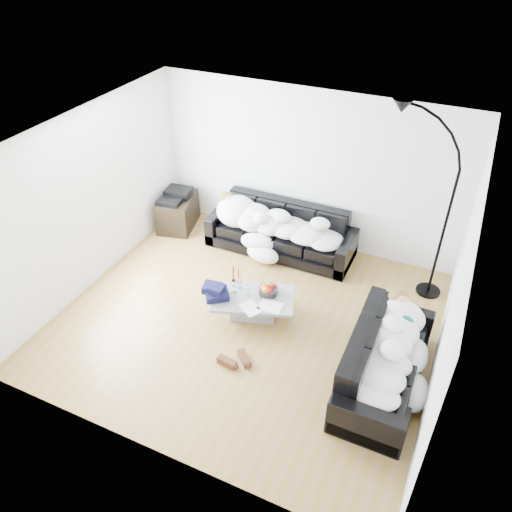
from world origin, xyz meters
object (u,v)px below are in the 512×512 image
at_px(coffee_table, 253,306).
at_px(wine_glass_c, 248,291).
at_px(wine_glass_b, 235,287).
at_px(av_cabinet, 178,212).
at_px(floor_lamp, 446,222).
at_px(sleeper_right, 389,346).
at_px(candle_left, 233,274).
at_px(sofa_right, 386,360).
at_px(shoes, 235,360).
at_px(candle_right, 238,276).
at_px(sofa_back, 281,230).
at_px(sleeper_back, 280,220).
at_px(wine_glass_a, 240,284).
at_px(stereo, 176,195).
at_px(fruit_bowl, 268,289).

bearing_deg(coffee_table, wine_glass_c, 172.27).
height_order(wine_glass_b, av_cabinet, av_cabinet).
height_order(wine_glass_b, floor_lamp, floor_lamp).
xyz_separation_m(sleeper_right, av_cabinet, (-4.14, 2.02, -0.34)).
distance_m(candle_left, av_cabinet, 2.28).
xyz_separation_m(sofa_right, candle_left, (-2.33, 0.65, 0.06)).
distance_m(sleeper_right, shoes, 1.91).
relative_size(coffee_table, wine_glass_c, 6.84).
relative_size(candle_right, shoes, 0.49).
xyz_separation_m(sofa_back, shoes, (0.43, -2.54, -0.34)).
bearing_deg(sleeper_back, wine_glass_c, -83.54).
distance_m(coffee_table, wine_glass_a, 0.36).
bearing_deg(wine_glass_c, wine_glass_a, 152.86).
distance_m(candle_right, stereo, 2.33).
distance_m(sofa_back, coffee_table, 1.66).
distance_m(sofa_back, sleeper_back, 0.24).
xyz_separation_m(sofa_back, fruit_bowl, (0.42, -1.47, 0.01)).
xyz_separation_m(sleeper_back, candle_left, (-0.15, -1.38, -0.17)).
bearing_deg(av_cabinet, fruit_bowl, -44.74).
bearing_deg(wine_glass_b, coffee_table, 2.94).
relative_size(wine_glass_a, candle_right, 0.82).
bearing_deg(sleeper_right, av_cabinet, 63.94).
xyz_separation_m(sleeper_back, sleeper_right, (2.19, -2.02, -0.00)).
relative_size(coffee_table, candle_left, 4.22).
relative_size(candle_right, floor_lamp, 0.09).
xyz_separation_m(coffee_table, floor_lamp, (2.17, 1.55, 1.07)).
distance_m(sofa_back, candle_right, 1.42).
relative_size(sleeper_back, floor_lamp, 0.83).
height_order(sleeper_back, candle_right, sleeper_back).
relative_size(sofa_back, floor_lamp, 0.98).
bearing_deg(wine_glass_b, sleeper_right, -11.08).
bearing_deg(candle_right, coffee_table, -33.14).
relative_size(sofa_right, sleeper_back, 0.95).
height_order(sofa_right, av_cabinet, sofa_right).
height_order(sofa_back, candle_left, sofa_back).
relative_size(wine_glass_c, candle_left, 0.62).
distance_m(coffee_table, floor_lamp, 2.88).
height_order(wine_glass_a, wine_glass_c, wine_glass_a).
bearing_deg(fruit_bowl, sofa_back, 105.93).
xyz_separation_m(sofa_right, sleeper_back, (-2.19, 2.02, 0.23)).
distance_m(fruit_bowl, stereo, 2.77).
bearing_deg(wine_glass_b, stereo, 140.52).
relative_size(fruit_bowl, candle_left, 1.02).
bearing_deg(sleeper_right, shoes, 104.81).
bearing_deg(shoes, sofa_right, 34.26).
xyz_separation_m(shoes, av_cabinet, (-2.38, 2.49, 0.23)).
distance_m(sofa_back, stereo, 1.96).
relative_size(sofa_right, candle_left, 7.35).
xyz_separation_m(stereo, floor_lamp, (4.38, -0.02, 0.60)).
bearing_deg(candle_left, sofa_right, -15.48).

